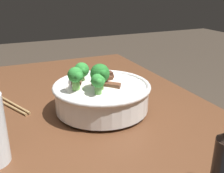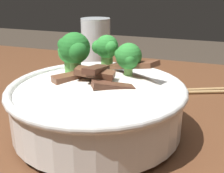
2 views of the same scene
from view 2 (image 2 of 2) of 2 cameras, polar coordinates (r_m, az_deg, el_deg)
The scene contains 3 objects.
rice_bowl at distance 0.41m, azimuth -3.12°, elevation -2.50°, with size 0.26×0.26×0.14m.
drinking_glass at distance 0.69m, azimuth -3.30°, elevation 7.69°, with size 0.07×0.07×0.14m.
chopsticks_pair at distance 0.61m, azimuth 18.75°, elevation -0.82°, with size 0.20×0.11×0.01m.
Camera 2 is at (-0.17, 0.42, 0.97)m, focal length 44.54 mm.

